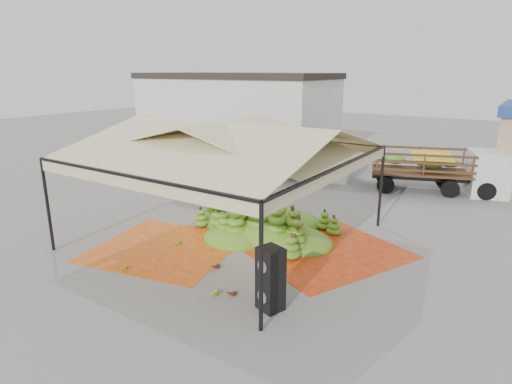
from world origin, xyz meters
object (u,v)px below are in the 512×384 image
Objects in this scene: vendor at (258,189)px; truck_left at (297,154)px; truck_right at (443,166)px; banana_heap at (264,215)px; speaker_stack at (271,279)px.

truck_left reaches higher than vendor.
truck_left is at bearing 169.94° from truck_right.
vendor is at bearing 127.43° from banana_heap.
truck_left is (-2.96, 7.93, 0.64)m from banana_heap.
truck_right is at bearing -123.08° from vendor.
speaker_stack is 13.39m from truck_right.
speaker_stack is at bearing -115.08° from truck_right.
vendor reaches higher than banana_heap.
vendor is 5.90m from truck_left.
vendor is 0.27× the size of truck_left.
banana_heap is 8.49m from truck_left.
truck_right reaches higher than speaker_stack.
banana_heap is 2.76m from vendor.
truck_right is at bearing 65.52° from banana_heap.
banana_heap is at bearing -86.48° from truck_left.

